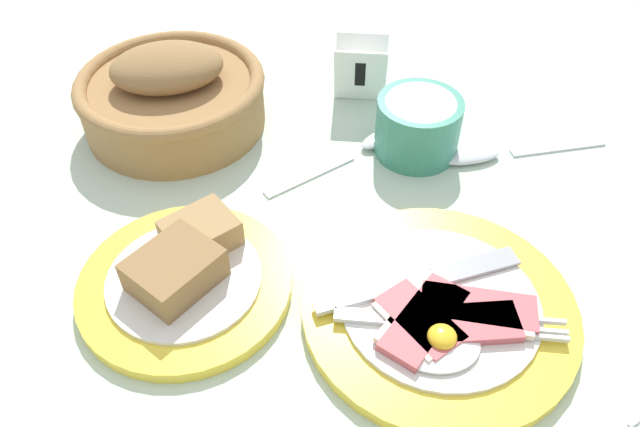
{
  "coord_description": "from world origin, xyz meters",
  "views": [
    {
      "loc": [
        0.04,
        -0.3,
        0.43
      ],
      "look_at": [
        0.0,
        0.11,
        0.02
      ],
      "focal_mm": 35.0,
      "sensor_mm": 36.0,
      "label": 1
    }
  ],
  "objects_px": {
    "bread_basket": "(172,94)",
    "number_card": "(361,71)",
    "teaspoon_near_cup": "(492,153)",
    "bread_plate": "(185,275)",
    "sugar_cup": "(418,125)",
    "teaspoon_by_saucer": "(368,145)",
    "breakfast_plate": "(440,311)"
  },
  "relations": [
    {
      "from": "sugar_cup",
      "to": "teaspoon_near_cup",
      "type": "bearing_deg",
      "value": -2.49
    },
    {
      "from": "breakfast_plate",
      "to": "teaspoon_near_cup",
      "type": "xyz_separation_m",
      "value": [
        0.06,
        0.22,
        -0.0
      ]
    },
    {
      "from": "bread_basket",
      "to": "teaspoon_near_cup",
      "type": "xyz_separation_m",
      "value": [
        0.35,
        -0.03,
        -0.03
      ]
    },
    {
      "from": "sugar_cup",
      "to": "bread_basket",
      "type": "height_order",
      "value": "bread_basket"
    },
    {
      "from": "breakfast_plate",
      "to": "teaspoon_near_cup",
      "type": "bearing_deg",
      "value": 73.57
    },
    {
      "from": "teaspoon_by_saucer",
      "to": "sugar_cup",
      "type": "bearing_deg",
      "value": -37.12
    },
    {
      "from": "sugar_cup",
      "to": "teaspoon_by_saucer",
      "type": "distance_m",
      "value": 0.06
    },
    {
      "from": "number_card",
      "to": "teaspoon_near_cup",
      "type": "relative_size",
      "value": 0.39
    },
    {
      "from": "bread_basket",
      "to": "teaspoon_near_cup",
      "type": "distance_m",
      "value": 0.35
    },
    {
      "from": "sugar_cup",
      "to": "teaspoon_near_cup",
      "type": "relative_size",
      "value": 0.47
    },
    {
      "from": "number_card",
      "to": "teaspoon_by_saucer",
      "type": "distance_m",
      "value": 0.1
    },
    {
      "from": "teaspoon_near_cup",
      "to": "teaspoon_by_saucer",
      "type": "bearing_deg",
      "value": -16.87
    },
    {
      "from": "bread_basket",
      "to": "teaspoon_by_saucer",
      "type": "relative_size",
      "value": 1.3
    },
    {
      "from": "bread_basket",
      "to": "teaspoon_by_saucer",
      "type": "xyz_separation_m",
      "value": [
        0.22,
        -0.03,
        -0.03
      ]
    },
    {
      "from": "breakfast_plate",
      "to": "bread_plate",
      "type": "bearing_deg",
      "value": 176.64
    },
    {
      "from": "bread_plate",
      "to": "number_card",
      "type": "xyz_separation_m",
      "value": [
        0.13,
        0.3,
        0.02
      ]
    },
    {
      "from": "teaspoon_by_saucer",
      "to": "breakfast_plate",
      "type": "bearing_deg",
      "value": -113.19
    },
    {
      "from": "breakfast_plate",
      "to": "bread_plate",
      "type": "distance_m",
      "value": 0.22
    },
    {
      "from": "bread_plate",
      "to": "sugar_cup",
      "type": "xyz_separation_m",
      "value": [
        0.2,
        0.21,
        0.02
      ]
    },
    {
      "from": "breakfast_plate",
      "to": "bread_plate",
      "type": "relative_size",
      "value": 1.24
    },
    {
      "from": "bread_basket",
      "to": "teaspoon_near_cup",
      "type": "relative_size",
      "value": 1.08
    },
    {
      "from": "breakfast_plate",
      "to": "bread_basket",
      "type": "distance_m",
      "value": 0.38
    },
    {
      "from": "number_card",
      "to": "bread_basket",
      "type": "bearing_deg",
      "value": -161.22
    },
    {
      "from": "bread_plate",
      "to": "number_card",
      "type": "bearing_deg",
      "value": 65.99
    },
    {
      "from": "bread_plate",
      "to": "teaspoon_by_saucer",
      "type": "relative_size",
      "value": 1.17
    },
    {
      "from": "bread_plate",
      "to": "bread_basket",
      "type": "xyz_separation_m",
      "value": [
        -0.07,
        0.23,
        0.03
      ]
    },
    {
      "from": "sugar_cup",
      "to": "teaspoon_by_saucer",
      "type": "bearing_deg",
      "value": -176.37
    },
    {
      "from": "teaspoon_by_saucer",
      "to": "teaspoon_near_cup",
      "type": "xyz_separation_m",
      "value": [
        0.13,
        -0.0,
        0.0
      ]
    },
    {
      "from": "bread_plate",
      "to": "number_card",
      "type": "relative_size",
      "value": 2.52
    },
    {
      "from": "bread_basket",
      "to": "number_card",
      "type": "height_order",
      "value": "bread_basket"
    },
    {
      "from": "breakfast_plate",
      "to": "teaspoon_by_saucer",
      "type": "height_order",
      "value": "breakfast_plate"
    },
    {
      "from": "teaspoon_near_cup",
      "to": "bread_plate",
      "type": "bearing_deg",
      "value": 19.24
    }
  ]
}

